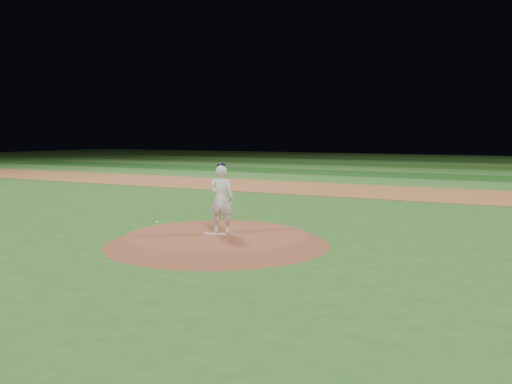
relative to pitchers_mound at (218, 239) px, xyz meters
The scene contains 12 objects.
ground 0.12m from the pitchers_mound, ahead, with size 120.00×120.00×0.00m, color #2A5D1E.
infield_dirt_band 14.00m from the pitchers_mound, 90.00° to the left, with size 70.00×6.00×0.02m, color #9D5C30.
outfield_stripe_0 19.50m from the pitchers_mound, 90.00° to the left, with size 70.00×5.00×0.02m, color #357028.
outfield_stripe_1 24.50m from the pitchers_mound, 90.00° to the left, with size 70.00×5.00×0.02m, color #1B4C18.
outfield_stripe_2 29.50m from the pitchers_mound, 90.00° to the left, with size 70.00×5.00×0.02m, color #346C27.
outfield_stripe_3 34.50m from the pitchers_mound, 90.00° to the left, with size 70.00×5.00×0.02m, color #244E19.
outfield_stripe_4 39.50m from the pitchers_mound, 90.00° to the left, with size 70.00×5.00×0.02m, color #326C27.
outfield_stripe_5 44.50m from the pitchers_mound, 90.00° to the left, with size 70.00×5.00×0.02m, color #224716.
pitchers_mound is the anchor object (origin of this frame).
pitching_rubber 0.17m from the pitchers_mound, 108.68° to the right, with size 0.54×0.13×0.03m, color silver.
rosin_bag 2.46m from the pitchers_mound, 164.48° to the left, with size 0.10×0.10×0.06m, color silver.
pitcher_on_mound 1.00m from the pitchers_mound, 83.09° to the left, with size 0.69×0.54×1.74m.
Camera 1 is at (7.31, -11.69, 2.73)m, focal length 40.00 mm.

